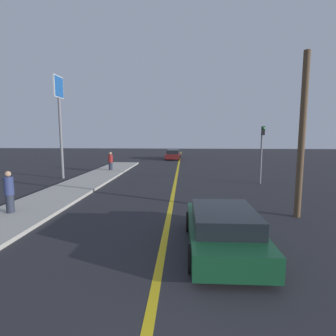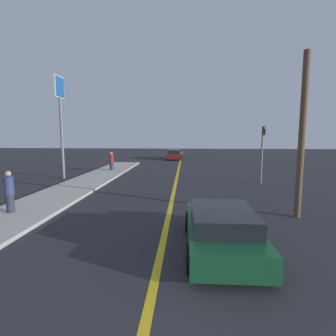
% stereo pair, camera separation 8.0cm
% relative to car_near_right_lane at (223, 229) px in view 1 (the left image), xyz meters
% --- Properties ---
extents(road_center_line, '(0.20, 60.00, 0.01)m').
position_rel_car_near_right_lane_xyz_m(road_center_line, '(-1.65, 11.98, -0.58)').
color(road_center_line, gold).
rests_on(road_center_line, ground_plane).
extents(sidewalk_left, '(2.77, 27.59, 0.14)m').
position_rel_car_near_right_lane_xyz_m(sidewalk_left, '(-7.49, 7.77, -0.51)').
color(sidewalk_left, '#ADA89E').
rests_on(sidewalk_left, ground_plane).
extents(car_near_right_lane, '(1.99, 4.16, 1.19)m').
position_rel_car_near_right_lane_xyz_m(car_near_right_lane, '(0.00, 0.00, 0.00)').
color(car_near_right_lane, '#144728').
rests_on(car_near_right_lane, ground_plane).
extents(car_ahead_center, '(1.98, 4.77, 1.25)m').
position_rel_car_near_right_lane_xyz_m(car_ahead_center, '(-2.50, 27.10, 0.02)').
color(car_ahead_center, maroon).
rests_on(car_ahead_center, ground_plane).
extents(pedestrian_near_curb, '(0.35, 0.35, 1.64)m').
position_rel_car_near_right_lane_xyz_m(pedestrian_near_curb, '(-7.84, 2.55, 0.37)').
color(pedestrian_near_curb, '#282D3D').
rests_on(pedestrian_near_curb, sidewalk_left).
extents(pedestrian_mid_group, '(0.39, 0.39, 1.55)m').
position_rel_car_near_right_lane_xyz_m(pedestrian_mid_group, '(-7.44, 15.23, 0.32)').
color(pedestrian_mid_group, '#282D3D').
rests_on(pedestrian_mid_group, sidewalk_left).
extents(traffic_light, '(0.18, 0.40, 3.69)m').
position_rel_car_near_right_lane_xyz_m(traffic_light, '(3.87, 10.08, 1.70)').
color(traffic_light, slate).
rests_on(traffic_light, ground_plane).
extents(roadside_sign, '(0.20, 1.33, 7.26)m').
position_rel_car_near_right_lane_xyz_m(roadside_sign, '(-9.91, 11.40, 4.53)').
color(roadside_sign, slate).
rests_on(roadside_sign, ground_plane).
extents(utility_pole, '(0.24, 0.24, 6.18)m').
position_rel_car_near_right_lane_xyz_m(utility_pole, '(3.31, 3.14, 2.50)').
color(utility_pole, brown).
rests_on(utility_pole, ground_plane).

